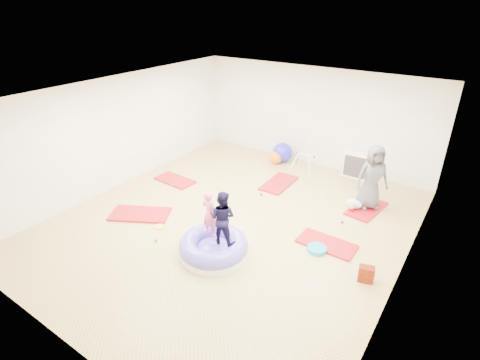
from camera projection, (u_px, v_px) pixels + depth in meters
The scene contains 19 objects.
room at pixel (232, 164), 7.70m from camera, with size 7.01×8.01×2.81m.
gym_mat_front_left at pixel (140, 214), 8.53m from camera, with size 1.31×0.66×0.05m, color red.
gym_mat_mid_left at pixel (175, 180), 10.11m from camera, with size 1.10×0.55×0.05m, color red.
gym_mat_center_back at pixel (279, 183), 9.94m from camera, with size 1.20×0.60×0.05m, color red.
gym_mat_right at pixel (327, 244), 7.52m from camera, with size 1.14×0.57×0.05m, color red.
gym_mat_rear_right at pixel (366, 208), 8.76m from camera, with size 1.16×0.58×0.05m, color red.
inflatable_cushion at pixel (214, 247), 7.18m from camera, with size 1.34×1.34×0.42m.
child_pink at pixel (210, 211), 7.03m from camera, with size 0.35×0.23×0.95m, color #FF6291.
child_navy at pixel (222, 215), 6.79m from camera, with size 0.52×0.40×1.06m, color black.
adult_caregiver at pixel (372, 177), 8.47m from camera, with size 0.75×0.49×1.53m, color #4B4C53.
infant at pixel (354, 204), 8.68m from camera, with size 0.37×0.37×0.22m.
ball_pit_balls at pixel (222, 202), 9.04m from camera, with size 4.42×3.57×0.06m.
exercise_ball_blue at pixel (282, 153), 11.18m from camera, with size 0.59×0.59×0.59m, color #2523D1.
exercise_ball_orange at pixel (276, 158), 11.09m from camera, with size 0.38×0.38×0.38m, color orange.
infant_play_gym at pixel (305, 160), 10.48m from camera, with size 0.70×0.67×0.54m.
cube_shelf at pixel (357, 165), 10.22m from camera, with size 0.69×0.34×0.69m.
balance_disc at pixel (317, 249), 7.33m from camera, with size 0.38×0.38×0.08m, color #1594AE.
backpack at pixel (366, 274), 6.51m from camera, with size 0.26×0.16×0.30m, color #B82B07.
yellow_toy at pixel (160, 227), 8.08m from camera, with size 0.22×0.22×0.03m, color yellow.
Camera 1 is at (4.11, -5.73, 4.50)m, focal length 28.00 mm.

